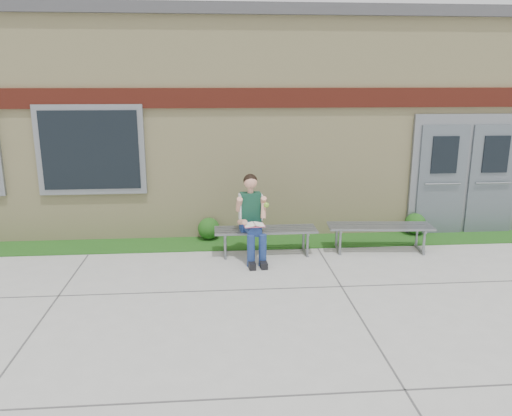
{
  "coord_description": "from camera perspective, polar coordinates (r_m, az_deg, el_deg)",
  "views": [
    {
      "loc": [
        -0.78,
        -6.1,
        2.91
      ],
      "look_at": [
        -0.15,
        1.7,
        0.9
      ],
      "focal_mm": 35.0,
      "sensor_mm": 36.0,
      "label": 1
    }
  ],
  "objects": [
    {
      "name": "bench_left",
      "position": [
        8.53,
        1.1,
        -3.05
      ],
      "size": [
        1.74,
        0.49,
        0.45
      ],
      "rotation": [
        0.0,
        0.0,
        0.0
      ],
      "color": "slate",
      "rests_on": "ground"
    },
    {
      "name": "shrub_mid",
      "position": [
        9.35,
        -5.41,
        -2.35
      ],
      "size": [
        0.41,
        0.41,
        0.41
      ],
      "primitive_type": "sphere",
      "color": "#124312",
      "rests_on": "grass_strip"
    },
    {
      "name": "ground",
      "position": [
        6.8,
        2.45,
        -10.91
      ],
      "size": [
        80.0,
        80.0,
        0.0
      ],
      "primitive_type": "plane",
      "color": "#9E9E99",
      "rests_on": "ground"
    },
    {
      "name": "girl",
      "position": [
        8.2,
        -0.43,
        -1.01
      ],
      "size": [
        0.54,
        0.88,
        1.42
      ],
      "rotation": [
        0.0,
        0.0,
        0.09
      ],
      "color": "navy",
      "rests_on": "ground"
    },
    {
      "name": "bench_right",
      "position": [
        8.95,
        13.96,
        -2.58
      ],
      "size": [
        1.83,
        0.65,
        0.47
      ],
      "rotation": [
        0.0,
        0.0,
        -0.08
      ],
      "color": "slate",
      "rests_on": "ground"
    },
    {
      "name": "shrub_east",
      "position": [
        10.09,
        17.73,
        -1.72
      ],
      "size": [
        0.41,
        0.41,
        0.41
      ],
      "primitive_type": "sphere",
      "color": "#124312",
      "rests_on": "grass_strip"
    },
    {
      "name": "grass_strip",
      "position": [
        9.2,
        0.47,
        -3.94
      ],
      "size": [
        16.0,
        0.8,
        0.02
      ],
      "primitive_type": "cube",
      "color": "#124312",
      "rests_on": "ground"
    },
    {
      "name": "school_building",
      "position": [
        12.14,
        -0.96,
        10.61
      ],
      "size": [
        16.2,
        6.22,
        4.2
      ],
      "color": "beige",
      "rests_on": "ground"
    }
  ]
}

